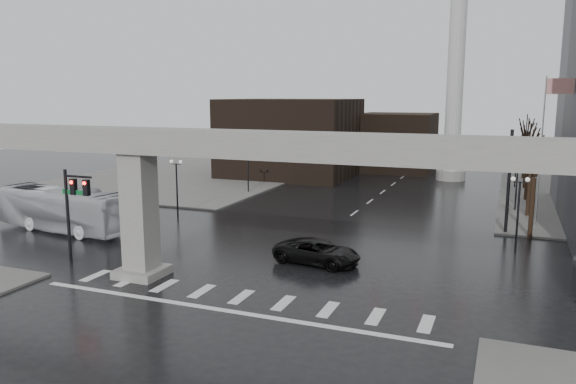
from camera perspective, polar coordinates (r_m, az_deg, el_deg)
name	(u,v)px	position (r m, az deg, el deg)	size (l,w,h in m)	color
ground	(250,291)	(31.10, -3.91, -9.99)	(160.00, 160.00, 0.00)	black
sidewalk_nw	(188,176)	(74.14, -10.10, 1.58)	(28.00, 36.00, 0.15)	#64625F
elevated_guideway	(270,167)	(28.97, -1.81, 2.58)	(48.00, 2.60, 8.70)	gray
building_far_left	(291,138)	(73.60, 0.28, 5.53)	(16.00, 14.00, 10.00)	black
building_far_mid	(397,142)	(80.00, 11.00, 4.98)	(10.00, 10.00, 8.00)	black
smokestack	(456,71)	(72.73, 16.67, 11.66)	(3.60, 3.60, 30.00)	#BCBCB8
signal_mast_arm	(458,156)	(45.56, 16.87, 3.48)	(12.12, 0.43, 8.00)	black
signal_left_pole	(74,201)	(37.23, -20.93, -0.82)	(2.30, 0.30, 6.00)	black
flagpole_assembly	(546,134)	(48.53, 24.75, 5.39)	(2.06, 0.12, 12.00)	silver
lamp_right_0	(519,201)	(40.99, 22.40, -0.84)	(1.22, 0.32, 5.11)	black
lamp_right_1	(517,174)	(54.83, 22.27, 1.70)	(1.22, 0.32, 5.11)	black
lamp_right_2	(517,158)	(68.73, 22.20, 3.21)	(1.22, 0.32, 5.11)	black
lamp_left_0	(177,179)	(48.64, -11.25, 1.30)	(1.22, 0.32, 5.11)	black
lamp_left_1	(248,161)	(60.76, -4.09, 3.14)	(1.22, 0.32, 5.11)	black
lamp_left_2	(294,150)	(73.55, 0.65, 4.33)	(1.22, 0.32, 5.11)	black
tree_right_0	(533,202)	(45.09, 23.61, -0.89)	(1.09, 1.58, 7.50)	black
tree_right_1	(530,185)	(52.98, 23.36, 0.69)	(1.09, 1.61, 7.67)	black
tree_right_2	(528,172)	(60.89, 23.17, 1.85)	(1.10, 1.63, 7.85)	black
tree_right_3	(526,163)	(68.82, 23.03, 2.75)	(1.11, 1.66, 8.02)	black
tree_right_4	(525,155)	(76.77, 22.92, 3.47)	(1.12, 1.69, 8.19)	black
pickup_truck	(317,252)	(35.62, 2.97, -6.09)	(2.55, 5.53, 1.54)	black
city_bus	(64,209)	(47.14, -21.84, -1.64)	(2.90, 12.41, 3.46)	silver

